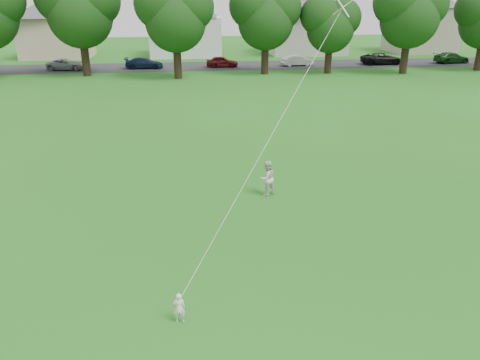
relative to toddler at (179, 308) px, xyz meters
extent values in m
plane|color=#1F5D15|center=(0.78, 1.65, -0.42)|extent=(160.00, 160.00, 0.00)
cube|color=#2D2D30|center=(0.78, 43.65, -0.42)|extent=(90.00, 7.00, 0.01)
imported|color=white|center=(0.00, 0.00, 0.00)|extent=(0.31, 0.21, 0.85)
imported|color=silver|center=(3.52, 7.59, 0.31)|extent=(0.90, 0.84, 1.47)
plane|color=white|center=(6.14, 7.54, 6.79)|extent=(0.75, 0.93, 0.64)
cylinder|color=white|center=(3.07, 3.77, 3.49)|extent=(0.01, 0.01, 11.75)
cylinder|color=black|center=(-9.12, 38.61, 1.49)|extent=(0.77, 0.77, 3.82)
cylinder|color=black|center=(-0.16, 35.99, 1.33)|extent=(0.74, 0.74, 3.51)
cylinder|color=black|center=(8.52, 37.62, 1.27)|extent=(0.73, 0.73, 3.39)
cylinder|color=black|center=(14.96, 37.24, 1.03)|extent=(0.69, 0.69, 2.91)
cylinder|color=black|center=(22.55, 36.26, 1.36)|extent=(0.75, 0.75, 3.57)
cylinder|color=black|center=(31.26, 37.26, 1.18)|extent=(0.71, 0.71, 3.20)
imported|color=gray|center=(-11.91, 42.65, 0.15)|extent=(4.25, 2.36, 1.13)
imported|color=#121D39|center=(-3.81, 42.65, 0.18)|extent=(4.16, 1.93, 1.18)
imported|color=#561113|center=(4.63, 42.65, 0.18)|extent=(3.53, 1.52, 1.19)
imported|color=#BCBCBC|center=(13.08, 42.65, 0.17)|extent=(3.63, 1.54, 1.16)
imported|color=black|center=(22.91, 42.65, 0.23)|extent=(4.63, 2.15, 1.28)
imported|color=#154115|center=(31.40, 42.65, 0.19)|extent=(4.36, 2.21, 1.21)
cube|color=beige|center=(-15.22, 53.65, 1.99)|extent=(8.13, 6.70, 4.83)
cube|color=white|center=(0.78, 53.65, 1.97)|extent=(8.84, 7.55, 4.78)
cube|color=beige|center=(16.78, 53.65, 2.32)|extent=(9.64, 7.26, 5.49)
cube|color=#A99E8C|center=(32.78, 53.65, 2.48)|extent=(8.18, 6.78, 5.81)
camera|label=1|loc=(0.37, -9.71, 7.31)|focal=35.00mm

